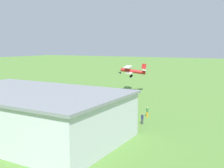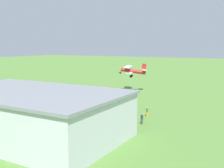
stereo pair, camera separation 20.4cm
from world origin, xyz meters
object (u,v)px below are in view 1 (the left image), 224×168
at_px(car_grey, 43,102).
at_px(person_watching_takeoff, 147,112).
at_px(biplane, 132,71).
at_px(person_at_fence_line, 64,102).
at_px(hangar, 30,113).
at_px(person_near_hangar_door, 142,119).
at_px(car_orange, 13,99).

bearing_deg(car_grey, person_watching_takeoff, -173.62).
xyz_separation_m(biplane, person_at_fence_line, (5.34, 21.76, -4.75)).
distance_m(hangar, person_at_fence_line, 18.81).
distance_m(person_watching_takeoff, person_near_hangar_door, 4.62).
bearing_deg(person_near_hangar_door, car_grey, -5.73).
relative_size(person_watching_takeoff, person_near_hangar_door, 1.04).
height_order(hangar, person_watching_takeoff, hangar).
height_order(hangar, person_near_hangar_door, hangar).
bearing_deg(person_near_hangar_door, person_at_fence_line, -15.13).
bearing_deg(hangar, biplane, -86.77).
bearing_deg(person_near_hangar_door, hangar, 46.09).
xyz_separation_m(hangar, biplane, (2.19, -38.84, 2.46)).
height_order(person_watching_takeoff, person_at_fence_line, person_watching_takeoff).
relative_size(hangar, car_orange, 6.36).
bearing_deg(person_watching_takeoff, person_at_fence_line, -1.92).
bearing_deg(car_grey, person_near_hangar_door, 174.27).
relative_size(person_watching_takeoff, person_at_fence_line, 1.09).
relative_size(car_grey, person_watching_takeoff, 2.44).
bearing_deg(person_watching_takeoff, person_near_hangar_door, 100.99).
xyz_separation_m(biplane, person_near_hangar_door, (-13.69, 26.90, -4.71)).
bearing_deg(car_grey, biplane, -108.24).
distance_m(biplane, person_watching_takeoff, 26.20).
relative_size(biplane, person_at_fence_line, 5.18).
relative_size(car_grey, person_near_hangar_door, 2.54).
distance_m(biplane, person_near_hangar_door, 30.55).
xyz_separation_m(car_grey, person_watching_takeoff, (-20.95, -2.34, -0.00)).
bearing_deg(person_watching_takeoff, biplane, -60.20).
bearing_deg(person_at_fence_line, car_orange, 17.19).
relative_size(car_orange, person_watching_takeoff, 2.42).
xyz_separation_m(biplane, person_watching_takeoff, (-12.81, 22.37, -4.67)).
distance_m(person_watching_takeoff, person_at_fence_line, 18.15).
relative_size(biplane, car_grey, 1.95).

